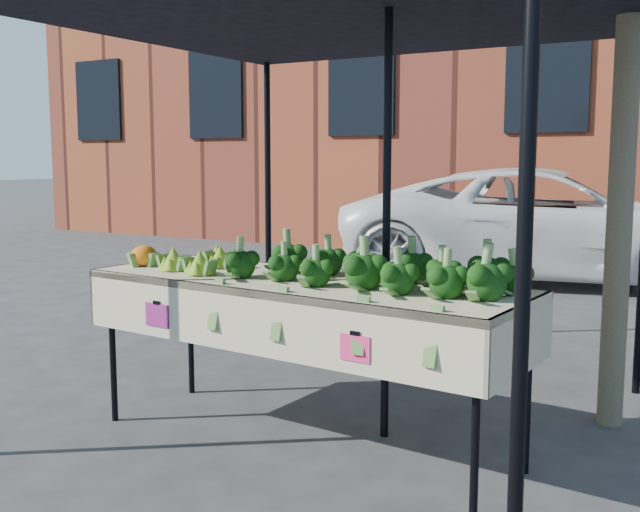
{
  "coord_description": "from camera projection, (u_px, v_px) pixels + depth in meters",
  "views": [
    {
      "loc": [
        2.19,
        -3.17,
        1.53
      ],
      "look_at": [
        0.16,
        0.32,
        1.0
      ],
      "focal_mm": 42.01,
      "sensor_mm": 36.0,
      "label": 1
    }
  ],
  "objects": [
    {
      "name": "building_left",
      "position": [
        384.0,
        20.0,
        16.21
      ],
      "size": [
        12.0,
        8.0,
        9.0
      ],
      "primitive_type": "cube",
      "color": "maroon",
      "rests_on": "ground"
    },
    {
      "name": "table",
      "position": [
        301.0,
        363.0,
        3.97
      ],
      "size": [
        2.45,
        0.98,
        0.9
      ],
      "color": "beige",
      "rests_on": "ground"
    },
    {
      "name": "romanesco_cluster",
      "position": [
        205.0,
        254.0,
        4.26
      ],
      "size": [
        0.4,
        0.54,
        0.17
      ],
      "primitive_type": "ellipsoid",
      "color": "#97AA2C",
      "rests_on": "table"
    },
    {
      "name": "ground",
      "position": [
        263.0,
        446.0,
        4.01
      ],
      "size": [
        90.0,
        90.0,
        0.0
      ],
      "primitive_type": "plane",
      "color": "#2F2F32"
    },
    {
      "name": "canopy",
      "position": [
        337.0,
        187.0,
        4.21
      ],
      "size": [
        3.16,
        3.16,
        2.74
      ],
      "primitive_type": null,
      "color": "black",
      "rests_on": "ground"
    },
    {
      "name": "broccoli_heap",
      "position": [
        370.0,
        263.0,
        3.73
      ],
      "size": [
        1.57,
        0.54,
        0.22
      ],
      "primitive_type": "ellipsoid",
      "color": "black",
      "rests_on": "table"
    },
    {
      "name": "street_tree",
      "position": [
        628.0,
        61.0,
        4.08
      ],
      "size": [
        2.08,
        2.08,
        4.11
      ],
      "primitive_type": null,
      "color": "#1E4C14",
      "rests_on": "ground"
    },
    {
      "name": "cauliflower_pair",
      "position": [
        144.0,
        253.0,
        4.38
      ],
      "size": [
        0.17,
        0.17,
        0.15
      ],
      "primitive_type": "ellipsoid",
      "color": "orange",
      "rests_on": "table"
    },
    {
      "name": "vehicle",
      "position": [
        553.0,
        75.0,
        9.16
      ],
      "size": [
        1.91,
        2.6,
        5.08
      ],
      "primitive_type": "imported",
      "rotation": [
        0.0,
        0.0,
        1.8
      ],
      "color": "white",
      "rests_on": "ground"
    }
  ]
}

